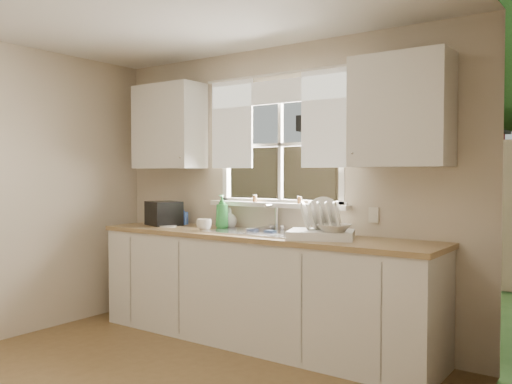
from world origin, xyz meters
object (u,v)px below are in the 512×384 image
Objects in this scene: cup at (204,225)px; black_appliance at (164,213)px; dish_rack at (321,229)px; soap_bottle_a at (222,212)px.

cup is 0.66m from black_appliance.
dish_rack reaches higher than soap_bottle_a.
cup is 0.42× the size of black_appliance.
dish_rack is 1.08m from soap_bottle_a.
black_appliance is at bearing 168.28° from soap_bottle_a.
dish_rack is 1.90× the size of black_appliance.
soap_bottle_a is 2.35× the size of cup.
dish_rack is 1.73m from black_appliance.
soap_bottle_a is at bearing 25.98° from black_appliance.
soap_bottle_a is 0.23m from cup.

